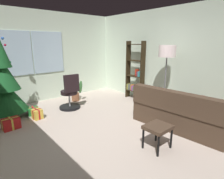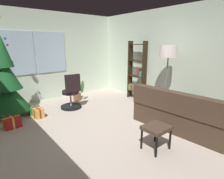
{
  "view_description": "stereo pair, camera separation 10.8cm",
  "coord_description": "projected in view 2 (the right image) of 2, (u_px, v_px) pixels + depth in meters",
  "views": [
    {
      "loc": [
        -2.07,
        -2.4,
        1.75
      ],
      "look_at": [
        0.36,
        0.45,
        0.78
      ],
      "focal_mm": 29.39,
      "sensor_mm": 36.0,
      "label": 1
    },
    {
      "loc": [
        -1.99,
        -2.47,
        1.75
      ],
      "look_at": [
        0.36,
        0.45,
        0.78
      ],
      "focal_mm": 29.39,
      "sensor_mm": 36.0,
      "label": 2
    }
  ],
  "objects": [
    {
      "name": "bookshelf",
      "position": [
        137.0,
        75.0,
        5.65
      ],
      "size": [
        0.18,
        0.64,
        1.79
      ],
      "color": "black",
      "rests_on": "ground_plane"
    },
    {
      "name": "footstool",
      "position": [
        156.0,
        130.0,
        3.02
      ],
      "size": [
        0.42,
        0.37,
        0.42
      ],
      "color": "#433124",
      "rests_on": "ground_plane"
    },
    {
      "name": "gift_box_red",
      "position": [
        12.0,
        122.0,
        3.85
      ],
      "size": [
        0.34,
        0.23,
        0.24
      ],
      "color": "red",
      "rests_on": "ground_plane"
    },
    {
      "name": "holiday_tree",
      "position": [
        7.0,
        85.0,
        4.3
      ],
      "size": [
        0.91,
        0.91,
        2.34
      ],
      "color": "#4C331E",
      "rests_on": "ground_plane"
    },
    {
      "name": "ground_plane",
      "position": [
        112.0,
        139.0,
        3.52
      ],
      "size": [
        4.67,
        6.21,
        0.1
      ],
      "primitive_type": "cube",
      "color": "#BCAB9E"
    },
    {
      "name": "potted_plant",
      "position": [
        77.0,
        92.0,
        5.62
      ],
      "size": [
        0.46,
        0.36,
        0.64
      ],
      "color": "brown",
      "rests_on": "ground_plane"
    },
    {
      "name": "wall_back_with_windows",
      "position": [
        46.0,
        57.0,
        5.54
      ],
      "size": [
        4.67,
        0.12,
        2.64
      ],
      "color": "silver",
      "rests_on": "ground_plane"
    },
    {
      "name": "wall_right_with_frames",
      "position": [
        185.0,
        60.0,
        4.63
      ],
      "size": [
        0.12,
        6.21,
        2.64
      ],
      "color": "silver",
      "rests_on": "ground_plane"
    },
    {
      "name": "floor_lamp",
      "position": [
        168.0,
        55.0,
        4.36
      ],
      "size": [
        0.41,
        0.41,
        1.69
      ],
      "color": "slate",
      "rests_on": "ground_plane"
    },
    {
      "name": "gift_box_green",
      "position": [
        35.0,
        110.0,
        4.63
      ],
      "size": [
        0.28,
        0.28,
        0.19
      ],
      "color": "#1E722D",
      "rests_on": "ground_plane"
    },
    {
      "name": "gift_box_gold",
      "position": [
        38.0,
        113.0,
        4.35
      ],
      "size": [
        0.22,
        0.24,
        0.24
      ],
      "color": "gold",
      "rests_on": "ground_plane"
    },
    {
      "name": "office_chair",
      "position": [
        71.0,
        95.0,
        4.92
      ],
      "size": [
        0.56,
        0.56,
        0.95
      ],
      "color": "black",
      "rests_on": "ground_plane"
    },
    {
      "name": "couch",
      "position": [
        189.0,
        114.0,
        3.81
      ],
      "size": [
        1.59,
        1.95,
        0.84
      ],
      "color": "#433124",
      "rests_on": "ground_plane"
    }
  ]
}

